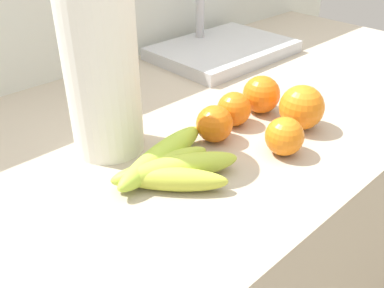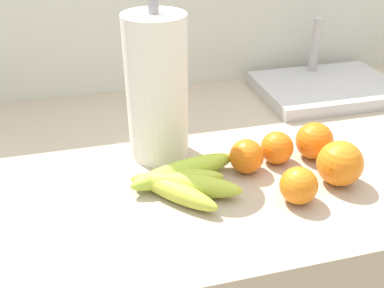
{
  "view_description": "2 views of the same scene",
  "coord_description": "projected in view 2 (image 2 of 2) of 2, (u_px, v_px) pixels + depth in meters",
  "views": [
    {
      "loc": [
        -0.57,
        -0.55,
        1.25
      ],
      "look_at": [
        -0.17,
        -0.13,
        0.89
      ],
      "focal_mm": 39.61,
      "sensor_mm": 36.0,
      "label": 1
    },
    {
      "loc": [
        -0.36,
        -0.75,
        1.33
      ],
      "look_at": [
        -0.2,
        -0.11,
        0.94
      ],
      "focal_mm": 40.58,
      "sensor_mm": 36.0,
      "label": 2
    }
  ],
  "objects": [
    {
      "name": "wall_back",
      "position": [
        214.0,
        138.0,
        1.37
      ],
      "size": [
        1.98,
        0.06,
        1.3
      ],
      "primitive_type": "cube",
      "color": "silver",
      "rests_on": "ground"
    },
    {
      "name": "orange_back_right",
      "position": [
        246.0,
        156.0,
        0.83
      ],
      "size": [
        0.07,
        0.07,
        0.07
      ],
      "primitive_type": "sphere",
      "color": "orange",
      "rests_on": "counter"
    },
    {
      "name": "orange_right",
      "position": [
        277.0,
        148.0,
        0.86
      ],
      "size": [
        0.07,
        0.07,
        0.07
      ],
      "primitive_type": "sphere",
      "color": "orange",
      "rests_on": "counter"
    },
    {
      "name": "banana_bunch",
      "position": [
        182.0,
        181.0,
        0.78
      ],
      "size": [
        0.22,
        0.18,
        0.04
      ],
      "color": "#BAC53F",
      "rests_on": "counter"
    },
    {
      "name": "sink_basin",
      "position": [
        327.0,
        87.0,
        1.15
      ],
      "size": [
        0.36,
        0.26,
        0.18
      ],
      "color": "#B7BABF",
      "rests_on": "counter"
    },
    {
      "name": "orange_center",
      "position": [
        314.0,
        141.0,
        0.87
      ],
      "size": [
        0.08,
        0.08,
        0.08
      ],
      "primitive_type": "sphere",
      "color": "orange",
      "rests_on": "counter"
    },
    {
      "name": "orange_far_right",
      "position": [
        299.0,
        186.0,
        0.75
      ],
      "size": [
        0.07,
        0.07,
        0.07
      ],
      "primitive_type": "sphere",
      "color": "orange",
      "rests_on": "counter"
    },
    {
      "name": "counter",
      "position": [
        254.0,
        279.0,
        1.16
      ],
      "size": [
        1.58,
        0.7,
        0.85
      ],
      "primitive_type": "cube",
      "color": "#ADA08C",
      "rests_on": "ground"
    },
    {
      "name": "orange_back_left",
      "position": [
        340.0,
        163.0,
        0.79
      ],
      "size": [
        0.08,
        0.08,
        0.08
      ],
      "primitive_type": "sphere",
      "color": "orange",
      "rests_on": "counter"
    },
    {
      "name": "paper_towel_roll",
      "position": [
        157.0,
        89.0,
        0.83
      ],
      "size": [
        0.12,
        0.12,
        0.32
      ],
      "color": "white",
      "rests_on": "counter"
    }
  ]
}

